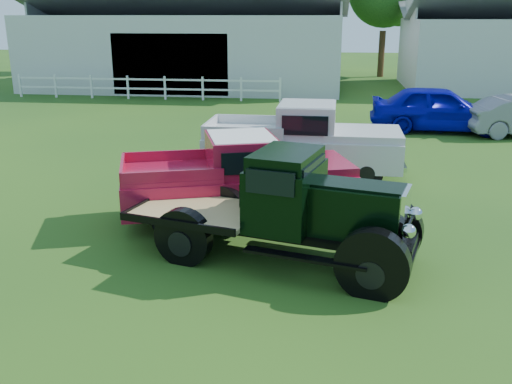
% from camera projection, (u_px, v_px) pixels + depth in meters
% --- Properties ---
extents(ground, '(120.00, 120.00, 0.00)m').
position_uv_depth(ground, '(236.00, 269.00, 9.96)').
color(ground, '#1F4215').
extents(shed_left, '(18.80, 10.20, 5.60)m').
position_uv_depth(shed_left, '(191.00, 39.00, 34.59)').
color(shed_left, '#A4A3A2').
rests_on(shed_left, ground).
extents(fence_rail, '(14.20, 0.16, 1.20)m').
position_uv_depth(fence_rail, '(146.00, 88.00, 29.69)').
color(fence_rail, white).
rests_on(fence_rail, ground).
extents(tree_a, '(6.30, 6.30, 10.50)m').
position_uv_depth(tree_a, '(66.00, 0.00, 41.83)').
color(tree_a, '#12370F').
rests_on(tree_a, ground).
extents(tree_c, '(5.40, 5.40, 9.00)m').
position_uv_depth(tree_c, '(384.00, 10.00, 39.24)').
color(tree_c, '#12370F').
rests_on(tree_c, ground).
extents(vintage_flatbed, '(5.45, 3.25, 2.02)m').
position_uv_depth(vintage_flatbed, '(280.00, 206.00, 10.08)').
color(vintage_flatbed, black).
rests_on(vintage_flatbed, ground).
extents(red_pickup, '(5.42, 3.43, 1.85)m').
position_uv_depth(red_pickup, '(237.00, 177.00, 12.21)').
color(red_pickup, '#A61332').
rests_on(red_pickup, ground).
extents(white_pickup, '(5.42, 2.17, 1.98)m').
position_uv_depth(white_pickup, '(302.00, 142.00, 15.30)').
color(white_pickup, '#BDBDBD').
rests_on(white_pickup, ground).
extents(misc_car_blue, '(5.13, 2.25, 1.72)m').
position_uv_depth(misc_car_blue, '(439.00, 109.00, 21.43)').
color(misc_car_blue, '#0707AA').
rests_on(misc_car_blue, ground).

